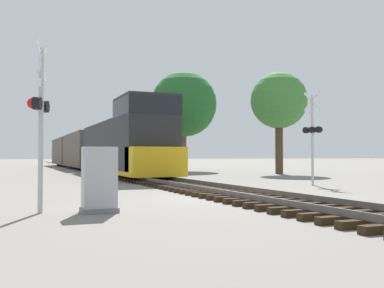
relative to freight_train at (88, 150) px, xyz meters
name	(u,v)px	position (x,y,z in m)	size (l,w,h in m)	color
ground_plane	(240,198)	(0.00, -31.31, -1.98)	(400.00, 400.00, 0.00)	slate
rail_track_bed	(240,194)	(0.00, -31.31, -1.85)	(2.60, 160.00, 0.31)	black
freight_train	(88,150)	(0.00, 0.00, 0.00)	(2.93, 48.14, 4.68)	#232326
crossing_signal_near	(40,113)	(-6.30, -32.96, 0.43)	(0.57, 1.01, 4.14)	#B7B7BC
crossing_signal_far	(313,132)	(6.22, -26.92, 0.52)	(0.57, 1.01, 4.42)	#B7B7BC
relay_cabinet	(99,180)	(-4.94, -33.39, -1.20)	(0.87, 0.63, 1.59)	slate
tree_far_right	(279,101)	(12.12, -14.95, 3.61)	(4.34, 4.34, 7.83)	#473521
tree_mid_background	(184,104)	(8.07, -5.07, 4.25)	(6.15, 6.15, 9.33)	brown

